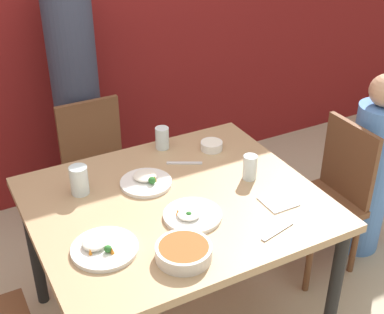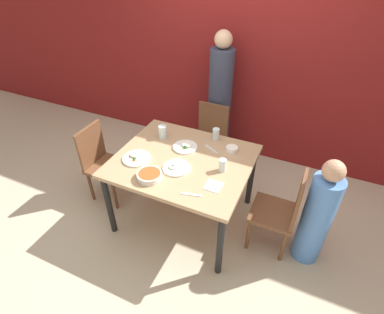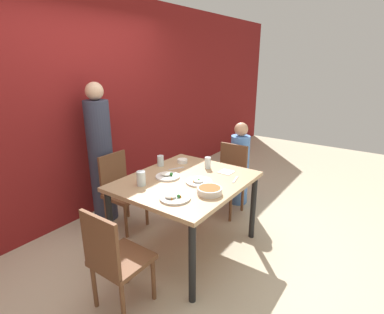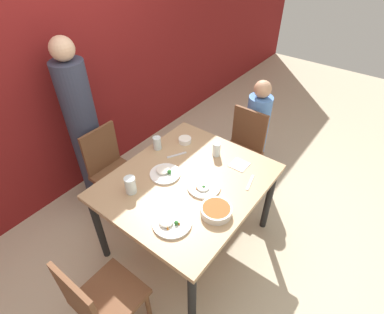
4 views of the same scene
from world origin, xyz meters
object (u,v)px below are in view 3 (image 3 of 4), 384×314
Objects in this scene: plate_rice_adult at (167,176)px; glass_water_tall at (161,161)px; chair_adult_spot at (121,189)px; person_adult at (101,158)px; bowl_curry at (210,190)px; chair_child_spot at (229,177)px; person_child at (239,167)px.

glass_water_tall is at bearing 52.02° from plate_rice_adult.
chair_adult_spot is 0.53× the size of person_adult.
glass_water_tall is (0.23, -0.42, 0.36)m from chair_adult_spot.
chair_adult_spot is at bearing -90.00° from person_adult.
glass_water_tall is (0.30, 0.83, 0.03)m from bowl_curry.
chair_adult_spot and chair_child_spot have the same top height.
person_adult is 0.77m from glass_water_tall.
plate_rice_adult is at bearing 173.75° from person_child.
chair_child_spot is 3.97× the size of bowl_curry.
person_child is at bearing 15.98° from bowl_curry.
glass_water_tall is (0.23, -0.74, 0.05)m from person_adult.
person_child reaches higher than chair_child_spot.
person_adult is 1.57m from bowl_curry.
bowl_curry is 0.89m from glass_water_tall.
person_adult reaches higher than plate_rice_adult.
person_child is 1.24m from glass_water_tall.
person_adult is at bearing 107.34° from glass_water_tall.
chair_child_spot is 0.78× the size of person_child.
person_adult is 1.80m from person_child.
plate_rice_adult is (0.08, 0.55, -0.01)m from bowl_curry.
glass_water_tall reaches higher than chair_adult_spot.
glass_water_tall is at bearing -61.50° from chair_adult_spot.
chair_adult_spot is at bearing 118.50° from glass_water_tall.
glass_water_tall is (0.22, 0.28, 0.04)m from plate_rice_adult.
chair_adult_spot is at bearing -128.90° from chair_child_spot.
plate_rice_adult is (0.01, -0.70, 0.32)m from chair_adult_spot.
chair_adult_spot is at bearing 86.74° from bowl_curry.
chair_child_spot reaches higher than bowl_curry.
chair_child_spot reaches higher than plate_rice_adult.
person_adult is at bearing 90.00° from chair_adult_spot.
person_adult reaches higher than chair_child_spot.
chair_child_spot is at bearing -38.90° from chair_adult_spot.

